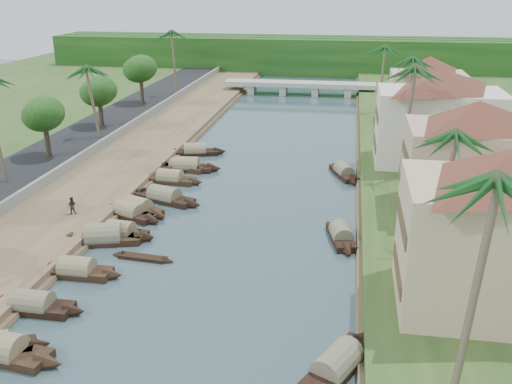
# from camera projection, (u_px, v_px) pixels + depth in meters

# --- Properties ---
(ground) EXTENTS (220.00, 220.00, 0.00)m
(ground) POSITION_uv_depth(u_px,v_px,m) (205.00, 282.00, 40.51)
(ground) COLOR #354A50
(ground) RESTS_ON ground
(left_bank) EXTENTS (10.00, 180.00, 0.80)m
(left_bank) POSITION_uv_depth(u_px,v_px,m) (106.00, 176.00, 61.32)
(left_bank) COLOR brown
(left_bank) RESTS_ON ground
(right_bank) EXTENTS (16.00, 180.00, 1.20)m
(right_bank) POSITION_uv_depth(u_px,v_px,m) (443.00, 193.00, 55.89)
(right_bank) COLOR #2A461C
(right_bank) RESTS_ON ground
(road) EXTENTS (8.00, 180.00, 1.40)m
(road) POSITION_uv_depth(u_px,v_px,m) (33.00, 169.00, 62.51)
(road) COLOR black
(road) RESTS_ON ground
(retaining_wall) EXTENTS (0.40, 180.00, 1.10)m
(retaining_wall) POSITION_uv_depth(u_px,v_px,m) (69.00, 165.00, 61.63)
(retaining_wall) COLOR gray
(retaining_wall) RESTS_ON left_bank
(treeline) EXTENTS (120.00, 14.00, 8.00)m
(treeline) POSITION_uv_depth(u_px,v_px,m) (311.00, 55.00, 131.61)
(treeline) COLOR #123B10
(treeline) RESTS_ON ground
(bridge) EXTENTS (28.00, 4.00, 2.40)m
(bridge) POSITION_uv_depth(u_px,v_px,m) (299.00, 86.00, 106.50)
(bridge) COLOR #A9A89E
(bridge) RESTS_ON ground
(building_near) EXTENTS (14.85, 14.85, 10.20)m
(building_near) POSITION_uv_depth(u_px,v_px,m) (507.00, 229.00, 33.53)
(building_near) COLOR tan
(building_near) RESTS_ON right_bank
(building_mid) EXTENTS (14.11, 14.11, 9.70)m
(building_mid) POSITION_uv_depth(u_px,v_px,m) (473.00, 156.00, 48.26)
(building_mid) COLOR #C99C8E
(building_mid) RESTS_ON right_bank
(building_far) EXTENTS (15.59, 15.59, 10.20)m
(building_far) POSITION_uv_depth(u_px,v_px,m) (439.00, 117.00, 61.28)
(building_far) COLOR beige
(building_far) RESTS_ON right_bank
(building_distant) EXTENTS (12.62, 12.62, 9.20)m
(building_distant) POSITION_uv_depth(u_px,v_px,m) (427.00, 89.00, 79.80)
(building_distant) COLOR tan
(building_distant) RESTS_ON right_bank
(sampan_2) EXTENTS (8.63, 2.85, 2.23)m
(sampan_2) POSITION_uv_depth(u_px,v_px,m) (0.00, 350.00, 32.34)
(sampan_2) COLOR black
(sampan_2) RESTS_ON ground
(sampan_3) EXTENTS (7.42, 1.82, 2.02)m
(sampan_3) POSITION_uv_depth(u_px,v_px,m) (33.00, 305.00, 36.83)
(sampan_3) COLOR black
(sampan_3) RESTS_ON ground
(sampan_4) EXTENTS (7.08, 1.81, 2.04)m
(sampan_4) POSITION_uv_depth(u_px,v_px,m) (77.00, 270.00, 41.27)
(sampan_4) COLOR black
(sampan_4) RESTS_ON ground
(sampan_5) EXTENTS (6.55, 2.34, 2.07)m
(sampan_5) POSITION_uv_depth(u_px,v_px,m) (120.00, 233.00, 47.43)
(sampan_5) COLOR black
(sampan_5) RESTS_ON ground
(sampan_6) EXTENTS (8.50, 4.13, 2.45)m
(sampan_6) POSITION_uv_depth(u_px,v_px,m) (104.00, 238.00, 46.46)
(sampan_6) COLOR black
(sampan_6) RESTS_ON ground
(sampan_7) EXTENTS (7.54, 4.41, 2.04)m
(sampan_7) POSITION_uv_depth(u_px,v_px,m) (129.00, 213.00, 51.52)
(sampan_7) COLOR black
(sampan_7) RESTS_ON ground
(sampan_8) EXTENTS (7.03, 4.29, 2.16)m
(sampan_8) POSITION_uv_depth(u_px,v_px,m) (138.00, 209.00, 52.46)
(sampan_8) COLOR black
(sampan_8) RESTS_ON ground
(sampan_9) EXTENTS (8.69, 4.41, 2.18)m
(sampan_9) POSITION_uv_depth(u_px,v_px,m) (164.00, 197.00, 55.21)
(sampan_9) COLOR black
(sampan_9) RESTS_ON ground
(sampan_10) EXTENTS (7.55, 2.20, 2.08)m
(sampan_10) POSITION_uv_depth(u_px,v_px,m) (170.00, 179.00, 60.34)
(sampan_10) COLOR black
(sampan_10) RESTS_ON ground
(sampan_11) EXTENTS (8.21, 2.38, 2.32)m
(sampan_11) POSITION_uv_depth(u_px,v_px,m) (186.00, 167.00, 64.20)
(sampan_11) COLOR black
(sampan_11) RESTS_ON ground
(sampan_12) EXTENTS (7.59, 2.82, 1.83)m
(sampan_12) POSITION_uv_depth(u_px,v_px,m) (182.00, 167.00, 64.24)
(sampan_12) COLOR black
(sampan_12) RESTS_ON ground
(sampan_13) EXTENTS (8.04, 3.68, 2.17)m
(sampan_13) POSITION_uv_depth(u_px,v_px,m) (195.00, 151.00, 70.01)
(sampan_13) COLOR black
(sampan_13) RESTS_ON ground
(sampan_14) EXTENTS (5.39, 8.51, 2.13)m
(sampan_14) POSITION_uv_depth(u_px,v_px,m) (337.00, 366.00, 31.04)
(sampan_14) COLOR black
(sampan_14) RESTS_ON ground
(sampan_15) EXTENTS (3.02, 7.35, 1.97)m
(sampan_15) POSITION_uv_depth(u_px,v_px,m) (341.00, 235.00, 46.96)
(sampan_15) COLOR black
(sampan_15) RESTS_ON ground
(sampan_16) EXTENTS (4.06, 7.59, 1.90)m
(sampan_16) POSITION_uv_depth(u_px,v_px,m) (344.00, 172.00, 62.44)
(sampan_16) COLOR black
(sampan_16) RESTS_ON ground
(canoe_1) EXTENTS (5.27, 1.31, 0.84)m
(canoe_1) POSITION_uv_depth(u_px,v_px,m) (143.00, 258.00, 43.80)
(canoe_1) COLOR black
(canoe_1) RESTS_ON ground
(canoe_2) EXTENTS (5.00, 1.13, 0.72)m
(canoe_2) POSITION_uv_depth(u_px,v_px,m) (165.00, 172.00, 63.62)
(canoe_2) COLOR black
(canoe_2) RESTS_ON ground
(palm_0) EXTENTS (3.20, 3.20, 13.07)m
(palm_0) POSITION_uv_depth(u_px,v_px,m) (486.00, 185.00, 22.86)
(palm_0) COLOR #72634C
(palm_0) RESTS_ON ground
(palm_1) EXTENTS (3.20, 3.20, 10.61)m
(palm_1) POSITION_uv_depth(u_px,v_px,m) (444.00, 135.00, 39.38)
(palm_1) COLOR #72634C
(palm_1) RESTS_ON ground
(palm_2) EXTENTS (3.20, 3.20, 12.72)m
(palm_2) POSITION_uv_depth(u_px,v_px,m) (411.00, 70.00, 54.34)
(palm_2) COLOR #72634C
(palm_2) RESTS_ON ground
(palm_3) EXTENTS (3.20, 3.20, 11.66)m
(palm_3) POSITION_uv_depth(u_px,v_px,m) (407.00, 60.00, 69.17)
(palm_3) COLOR #72634C
(palm_3) RESTS_ON ground
(palm_6) EXTENTS (3.20, 3.20, 10.32)m
(palm_6) POSITION_uv_depth(u_px,v_px,m) (92.00, 69.00, 69.70)
(palm_6) COLOR #72634C
(palm_6) RESTS_ON ground
(palm_7) EXTENTS (3.20, 3.20, 11.29)m
(palm_7) POSITION_uv_depth(u_px,v_px,m) (384.00, 48.00, 84.53)
(palm_7) COLOR #72634C
(palm_7) RESTS_ON ground
(palm_8) EXTENTS (3.20, 3.20, 12.27)m
(palm_8) POSITION_uv_depth(u_px,v_px,m) (173.00, 33.00, 95.80)
(palm_8) COLOR #72634C
(palm_8) RESTS_ON ground
(tree_3) EXTENTS (4.36, 4.36, 6.62)m
(tree_3) POSITION_uv_depth(u_px,v_px,m) (44.00, 115.00, 63.19)
(tree_3) COLOR #4C3E2B
(tree_3) RESTS_ON ground
(tree_4) EXTENTS (4.57, 4.57, 6.61)m
(tree_4) POSITION_uv_depth(u_px,v_px,m) (99.00, 92.00, 76.72)
(tree_4) COLOR #4C3E2B
(tree_4) RESTS_ON ground
(tree_5) EXTENTS (4.93, 4.93, 7.50)m
(tree_5) POSITION_uv_depth(u_px,v_px,m) (140.00, 69.00, 91.30)
(tree_5) COLOR #4C3E2B
(tree_5) RESTS_ON ground
(tree_6) EXTENTS (4.12, 4.12, 6.60)m
(tree_6) POSITION_uv_depth(u_px,v_px,m) (480.00, 114.00, 64.08)
(tree_6) COLOR #4C3E2B
(tree_6) RESTS_ON ground
(person_far) EXTENTS (0.85, 0.72, 1.54)m
(person_far) POSITION_uv_depth(u_px,v_px,m) (72.00, 205.00, 50.09)
(person_far) COLOR #332E23
(person_far) RESTS_ON left_bank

